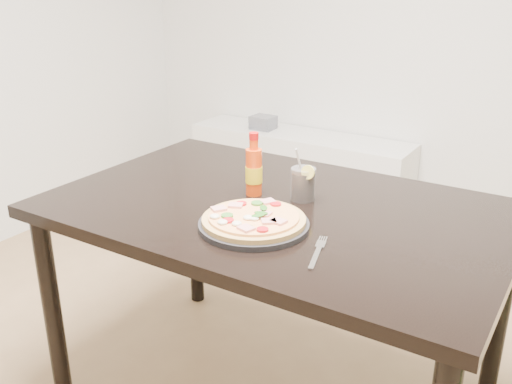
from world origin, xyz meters
The scene contains 8 objects.
dining_table centered at (-0.04, 0.48, 0.67)m, with size 1.40×0.90×0.75m.
plate centered at (-0.01, 0.30, 0.76)m, with size 0.31×0.31×0.02m, color black.
pizza centered at (-0.01, 0.30, 0.78)m, with size 0.29×0.29×0.03m.
hot_sauce_bottle centered at (-0.15, 0.52, 0.83)m, with size 0.06×0.06×0.21m.
cola_cup centered at (0.00, 0.56, 0.80)m, with size 0.09×0.08×0.17m.
fork centered at (0.21, 0.26, 0.75)m, with size 0.07×0.19×0.00m.
media_console centered at (-0.80, 2.07, 0.25)m, with size 1.40×0.34×0.50m, color white.
cd_stack centered at (-1.05, 2.05, 0.54)m, with size 0.14×0.12×0.08m.
Camera 1 is at (0.77, -0.94, 1.42)m, focal length 40.00 mm.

